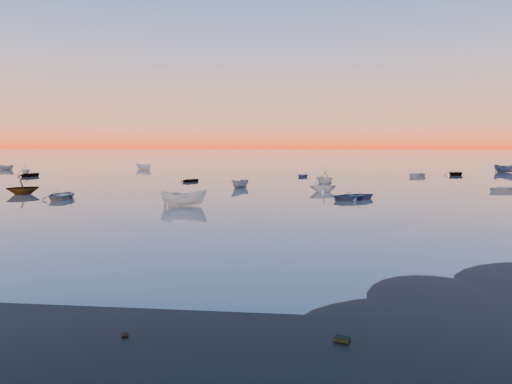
# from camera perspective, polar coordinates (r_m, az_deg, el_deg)

# --- Properties ---
(ground) EXTENTS (600.00, 600.00, 0.00)m
(ground) POSITION_cam_1_polar(r_m,az_deg,el_deg) (119.04, 3.17, 2.99)
(ground) COLOR #6C635A
(ground) RESTS_ON ground
(mud_lobes) EXTENTS (140.00, 6.00, 0.07)m
(mud_lobes) POSITION_cam_1_polar(r_m,az_deg,el_deg) (19.92, -15.31, -10.81)
(mud_lobes) COLOR black
(mud_lobes) RESTS_ON ground
(moored_fleet) EXTENTS (124.00, 58.00, 1.20)m
(moored_fleet) POSITION_cam_1_polar(r_m,az_deg,el_deg) (72.27, 0.88, 1.25)
(moored_fleet) COLOR silver
(moored_fleet) RESTS_ON ground
(boat_near_center) EXTENTS (2.55, 4.38, 1.42)m
(boat_near_center) POSITION_cam_1_polar(r_m,az_deg,el_deg) (44.54, -8.24, -1.59)
(boat_near_center) COLOR silver
(boat_near_center) RESTS_ON ground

